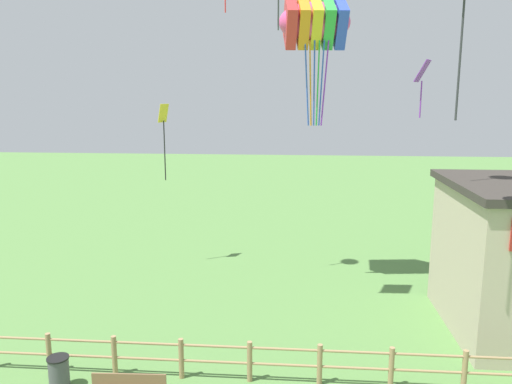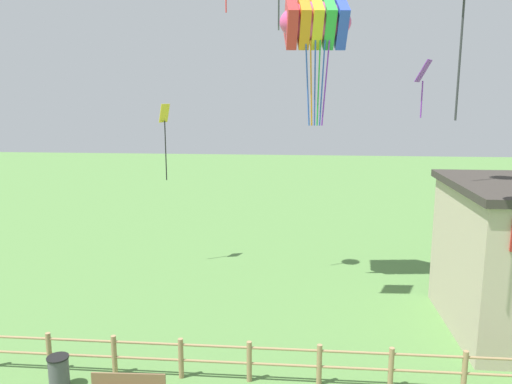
{
  "view_description": "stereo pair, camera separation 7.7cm",
  "coord_description": "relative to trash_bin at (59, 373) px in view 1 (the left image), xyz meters",
  "views": [
    {
      "loc": [
        1.18,
        -4.5,
        7.42
      ],
      "look_at": [
        0.0,
        9.5,
        4.73
      ],
      "focal_mm": 35.0,
      "sensor_mm": 36.0,
      "label": 1
    },
    {
      "loc": [
        1.25,
        -4.49,
        7.42
      ],
      "look_at": [
        0.0,
        9.5,
        4.73
      ],
      "focal_mm": 35.0,
      "sensor_mm": 36.0,
      "label": 2
    }
  ],
  "objects": [
    {
      "name": "wooden_fence",
      "position": [
        4.86,
        0.76,
        0.19
      ],
      "size": [
        14.81,
        0.14,
        1.12
      ],
      "color": "#9E7F56",
      "rests_on": "ground_plane"
    },
    {
      "name": "kite_purple_streamer",
      "position": [
        10.4,
        7.31,
        7.65
      ],
      "size": [
        0.68,
        0.75,
        2.03
      ],
      "color": "purple"
    },
    {
      "name": "trash_bin",
      "position": [
        0.0,
        0.0,
        0.0
      ],
      "size": [
        0.55,
        0.55,
        0.87
      ],
      "color": "#4C4C51",
      "rests_on": "ground_plane"
    },
    {
      "name": "kite_yellow_diamond",
      "position": [
        0.33,
        9.72,
        5.64
      ],
      "size": [
        0.39,
        0.6,
        3.27
      ],
      "color": "yellow"
    },
    {
      "name": "kite_rainbow_parafoil",
      "position": [
        6.58,
        7.92,
        9.64
      ],
      "size": [
        2.85,
        2.27,
        4.76
      ],
      "color": "#E54C8C"
    }
  ]
}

